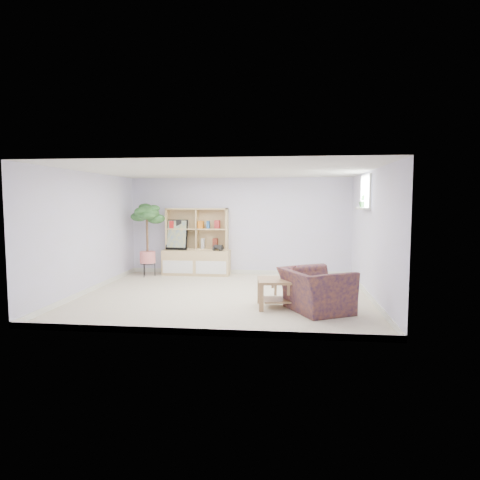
# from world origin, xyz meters

# --- Properties ---
(floor) EXTENTS (5.50, 5.00, 0.01)m
(floor) POSITION_xyz_m (0.00, 0.00, 0.00)
(floor) COLOR beige
(floor) RESTS_ON ground
(ceiling) EXTENTS (5.50, 5.00, 0.01)m
(ceiling) POSITION_xyz_m (0.00, 0.00, 2.40)
(ceiling) COLOR silver
(ceiling) RESTS_ON walls
(walls) EXTENTS (5.51, 5.01, 2.40)m
(walls) POSITION_xyz_m (0.00, 0.00, 1.20)
(walls) COLOR silver
(walls) RESTS_ON floor
(baseboard) EXTENTS (5.50, 5.00, 0.10)m
(baseboard) POSITION_xyz_m (0.00, 0.00, 0.05)
(baseboard) COLOR silver
(baseboard) RESTS_ON floor
(window) EXTENTS (0.10, 0.98, 0.68)m
(window) POSITION_xyz_m (2.73, 0.60, 2.00)
(window) COLOR silver
(window) RESTS_ON walls
(window_sill) EXTENTS (0.14, 1.00, 0.04)m
(window_sill) POSITION_xyz_m (2.67, 0.60, 1.68)
(window_sill) COLOR silver
(window_sill) RESTS_ON walls
(storage_unit) EXTENTS (1.65, 0.56, 1.65)m
(storage_unit) POSITION_xyz_m (-1.04, 2.24, 0.82)
(storage_unit) COLOR tan
(storage_unit) RESTS_ON floor
(poster) EXTENTS (0.55, 0.17, 0.75)m
(poster) POSITION_xyz_m (-1.53, 2.21, 0.99)
(poster) COLOR yellow
(poster) RESTS_ON storage_unit
(toy_truck) EXTENTS (0.33, 0.26, 0.16)m
(toy_truck) POSITION_xyz_m (-0.48, 2.15, 0.70)
(toy_truck) COLOR black
(toy_truck) RESTS_ON storage_unit
(coffee_table) EXTENTS (1.26, 0.79, 0.49)m
(coffee_table) POSITION_xyz_m (1.30, -0.78, 0.24)
(coffee_table) COLOR #9C774E
(coffee_table) RESTS_ON floor
(table_plant) EXTENTS (0.27, 0.25, 0.26)m
(table_plant) POSITION_xyz_m (1.28, -0.85, 0.62)
(table_plant) COLOR #205028
(table_plant) RESTS_ON coffee_table
(floor_tree) EXTENTS (0.80, 0.80, 1.77)m
(floor_tree) POSITION_xyz_m (-2.17, 1.88, 0.89)
(floor_tree) COLOR #255C28
(floor_tree) RESTS_ON floor
(armchair) EXTENTS (1.34, 1.40, 0.81)m
(armchair) POSITION_xyz_m (1.68, -1.01, 0.40)
(armchair) COLOR #0E0E39
(armchair) RESTS_ON floor
(sill_plant) EXTENTS (0.14, 0.12, 0.25)m
(sill_plant) POSITION_xyz_m (2.67, 0.65, 1.82)
(sill_plant) COLOR #255C28
(sill_plant) RESTS_ON window_sill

